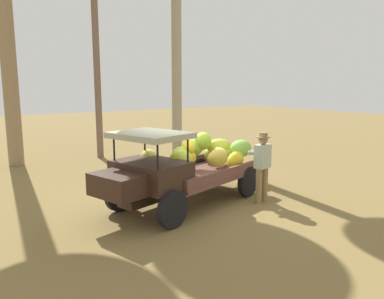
# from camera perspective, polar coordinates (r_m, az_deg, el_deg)

# --- Properties ---
(ground_plane) EXTENTS (60.00, 60.00, 0.00)m
(ground_plane) POSITION_cam_1_polar(r_m,az_deg,el_deg) (9.22, -1.12, -7.91)
(ground_plane) COLOR olive
(truck) EXTENTS (4.66, 2.70, 1.82)m
(truck) POSITION_cam_1_polar(r_m,az_deg,el_deg) (8.74, -1.57, -2.66)
(truck) COLOR #342117
(truck) RESTS_ON ground
(farmer) EXTENTS (0.53, 0.49, 1.69)m
(farmer) POSITION_cam_1_polar(r_m,az_deg,el_deg) (9.12, 10.53, -1.99)
(farmer) COLOR olive
(farmer) RESTS_ON ground
(wooden_crate) EXTENTS (0.68, 0.66, 0.51)m
(wooden_crate) POSITION_cam_1_polar(r_m,az_deg,el_deg) (10.89, 9.23, -3.86)
(wooden_crate) COLOR olive
(wooden_crate) RESTS_ON ground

